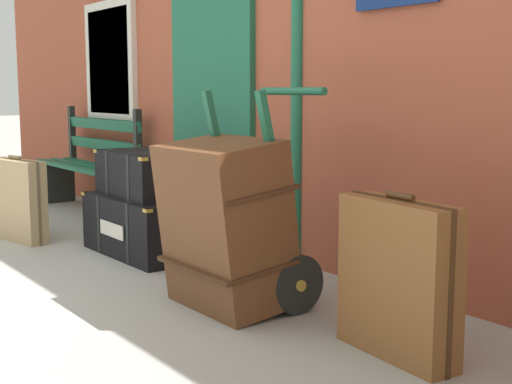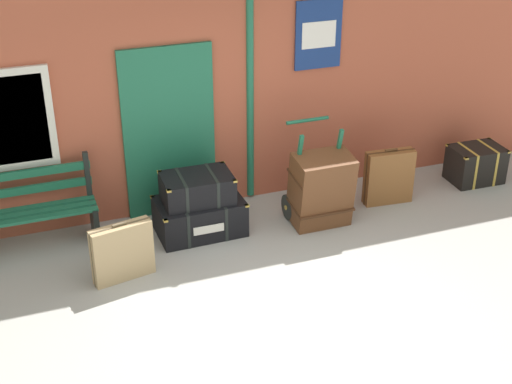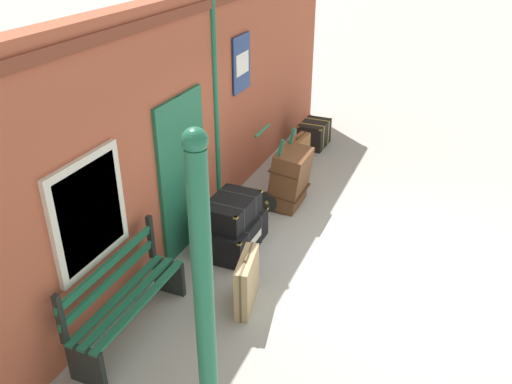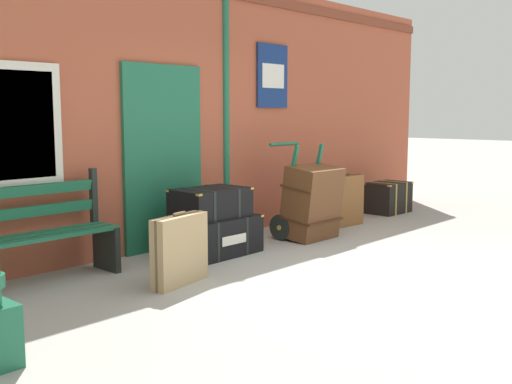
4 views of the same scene
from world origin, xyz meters
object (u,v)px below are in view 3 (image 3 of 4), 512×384
object	(u,v)px
suitcase_caramel	(298,157)
corner_trunk	(314,134)
porters_trolley	(279,187)
steamer_trunk_base	(233,233)
suitcase_charcoal	(247,282)
platform_bench	(125,299)
steamer_trunk_middle	(231,210)
lamp_post	(208,367)
large_brown_trunk	(290,178)

from	to	relation	value
suitcase_caramel	corner_trunk	world-z (taller)	suitcase_caramel
porters_trolley	suitcase_caramel	size ratio (longest dim) A/B	1.61
steamer_trunk_base	suitcase_charcoal	size ratio (longest dim) A/B	1.51
platform_bench	corner_trunk	distance (m)	5.80
steamer_trunk_middle	porters_trolley	bearing A→B (deg)	-5.72
steamer_trunk_middle	porters_trolley	distance (m)	1.47
lamp_post	steamer_trunk_middle	bearing A→B (deg)	22.14
steamer_trunk_middle	platform_bench	bearing A→B (deg)	169.91
lamp_post	steamer_trunk_base	distance (m)	3.39
large_brown_trunk	corner_trunk	distance (m)	2.47
suitcase_caramel	lamp_post	bearing A→B (deg)	-168.41
porters_trolley	suitcase_caramel	world-z (taller)	porters_trolley
platform_bench	steamer_trunk_middle	distance (m)	1.96
platform_bench	steamer_trunk_middle	world-z (taller)	platform_bench
porters_trolley	suitcase_charcoal	size ratio (longest dim) A/B	1.76
lamp_post	large_brown_trunk	xyz separation A→B (m)	(4.44, 0.91, -0.67)
lamp_post	porters_trolley	world-z (taller)	lamp_post
corner_trunk	steamer_trunk_base	bearing A→B (deg)	-179.37
large_brown_trunk	suitcase_caramel	bearing A→B (deg)	11.73
porters_trolley	suitcase_caramel	distance (m)	1.04
suitcase_caramel	platform_bench	bearing A→B (deg)	174.18
large_brown_trunk	suitcase_caramel	distance (m)	1.06
platform_bench	steamer_trunk_base	world-z (taller)	platform_bench
suitcase_charcoal	corner_trunk	world-z (taller)	suitcase_charcoal
lamp_post	steamer_trunk_middle	world-z (taller)	lamp_post
steamer_trunk_base	large_brown_trunk	size ratio (longest dim) A/B	1.10
steamer_trunk_middle	suitcase_caramel	xyz separation A→B (m)	(2.46, -0.10, -0.23)
steamer_trunk_base	suitcase_caramel	xyz separation A→B (m)	(2.45, -0.10, 0.14)
platform_bench	large_brown_trunk	distance (m)	3.41
porters_trolley	platform_bench	bearing A→B (deg)	171.76
large_brown_trunk	platform_bench	bearing A→B (deg)	168.82
steamer_trunk_base	large_brown_trunk	distance (m)	1.47
steamer_trunk_base	suitcase_charcoal	bearing A→B (deg)	-147.75
lamp_post	suitcase_caramel	size ratio (longest dim) A/B	4.02
suitcase_charcoal	steamer_trunk_middle	bearing A→B (deg)	32.98
large_brown_trunk	steamer_trunk_base	bearing A→B (deg)	167.59
lamp_post	suitcase_caramel	bearing A→B (deg)	11.59
porters_trolley	large_brown_trunk	world-z (taller)	porters_trolley
suitcase_caramel	steamer_trunk_middle	bearing A→B (deg)	177.57
steamer_trunk_middle	corner_trunk	world-z (taller)	steamer_trunk_middle
steamer_trunk_base	suitcase_charcoal	distance (m)	1.22
steamer_trunk_middle	large_brown_trunk	xyz separation A→B (m)	(1.43, -0.32, -0.12)
suitcase_charcoal	platform_bench	bearing A→B (deg)	132.31
steamer_trunk_base	suitcase_caramel	world-z (taller)	suitcase_caramel
suitcase_caramel	corner_trunk	xyz separation A→B (m)	(1.40, 0.14, -0.11)
porters_trolley	large_brown_trunk	size ratio (longest dim) A/B	1.29
porters_trolley	large_brown_trunk	xyz separation A→B (m)	(-0.00, -0.18, 0.19)
large_brown_trunk	corner_trunk	size ratio (longest dim) A/B	1.31
suitcase_caramel	porters_trolley	bearing A→B (deg)	-177.87
steamer_trunk_middle	large_brown_trunk	size ratio (longest dim) A/B	0.89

